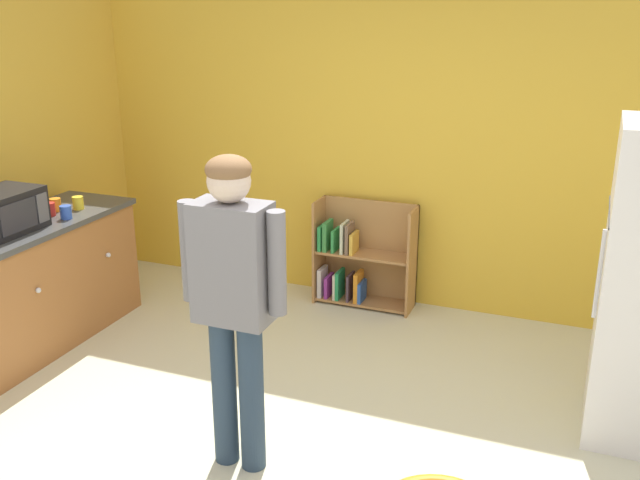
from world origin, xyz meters
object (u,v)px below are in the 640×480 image
Objects in this scene: red_cup at (50,209)px; kitchen_counter at (3,298)px; blue_cup at (66,212)px; microwave at (3,211)px; bookshelf at (359,260)px; yellow_cup at (78,203)px; standing_person at (233,287)px; orange_cup at (55,205)px.

kitchen_counter is at bearing -93.76° from red_cup.
kitchen_counter is at bearing -111.84° from blue_cup.
microwave is at bearing -92.66° from red_cup.
bookshelf is at bearing 34.80° from red_cup.
yellow_cup reaches higher than kitchen_counter.
bookshelf is at bearing 92.45° from standing_person.
red_cup reaches higher than kitchen_counter.
yellow_cup is at bearing 81.22° from microwave.
yellow_cup is at bearing 70.21° from red_cup.
orange_cup reaches higher than kitchen_counter.
blue_cup is at bearing -70.13° from yellow_cup.
kitchen_counter is 0.70m from red_cup.
microwave reaches higher than kitchen_counter.
blue_cup and red_cup have the same top height.
blue_cup is at bearing -5.90° from red_cup.
kitchen_counter is at bearing -98.76° from yellow_cup.
blue_cup is 0.24m from orange_cup.
blue_cup is at bearing -142.48° from bookshelf.
red_cup reaches higher than bookshelf.
orange_cup is at bearing -148.08° from bookshelf.
kitchen_counter is 4.64× the size of microwave.
kitchen_counter is 0.87m from yellow_cup.
red_cup is (-0.16, 0.02, 0.00)m from blue_cup.
orange_cup is at bearing 152.37° from standing_person.
standing_person is 17.72× the size of yellow_cup.
standing_person is 2.08m from microwave.
standing_person reaches higher than microwave.
standing_person is 17.72× the size of orange_cup.
blue_cup is at bearing 65.35° from microwave.
red_cup is (-1.99, 0.95, -0.07)m from standing_person.
orange_cup is (-2.03, 1.06, -0.07)m from standing_person.
kitchen_counter is 0.78m from orange_cup.
standing_person is at bearing -87.55° from bookshelf.
standing_person reaches higher than red_cup.
bookshelf is at bearing 41.95° from microwave.
microwave is 5.05× the size of blue_cup.
kitchen_counter is 2.15m from standing_person.
orange_cup and yellow_cup have the same top height.
red_cup is (-1.89, -1.32, 0.58)m from bookshelf.
kitchen_counter is 23.42× the size of red_cup.
standing_person is at bearing -31.34° from yellow_cup.
red_cup is at bearing -68.98° from orange_cup.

